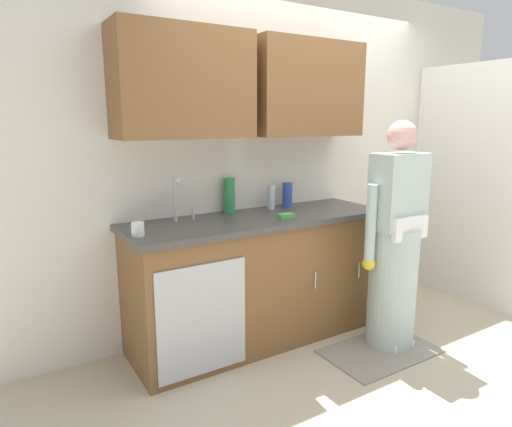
{
  "coord_description": "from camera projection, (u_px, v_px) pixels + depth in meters",
  "views": [
    {
      "loc": [
        -2.22,
        -1.97,
        1.61
      ],
      "look_at": [
        -0.67,
        0.55,
        1.0
      ],
      "focal_mm": 31.36,
      "sensor_mm": 36.0,
      "label": 1
    }
  ],
  "objects": [
    {
      "name": "sink",
      "position": [
        190.0,
        227.0,
        2.95
      ],
      "size": [
        0.5,
        0.36,
        0.35
      ],
      "color": "#B7BABF",
      "rests_on": "counter_cabinet"
    },
    {
      "name": "kitchen_wall_with_uppers",
      "position": [
        283.0,
        139.0,
        3.57
      ],
      "size": [
        4.8,
        0.44,
        2.7
      ],
      "color": "silver",
      "rests_on": "ground"
    },
    {
      "name": "floor_mat",
      "position": [
        380.0,
        351.0,
        3.18
      ],
      "size": [
        0.8,
        0.5,
        0.01
      ],
      "primitive_type": "cube",
      "color": "gray",
      "rests_on": "ground"
    },
    {
      "name": "counter_cabinet",
      "position": [
        258.0,
        281.0,
        3.31
      ],
      "size": [
        1.9,
        0.62,
        0.9
      ],
      "color": "brown",
      "rests_on": "ground"
    },
    {
      "name": "countertop",
      "position": [
        259.0,
        219.0,
        3.22
      ],
      "size": [
        1.96,
        0.66,
        0.04
      ],
      "primitive_type": "cube",
      "color": "#474442",
      "rests_on": "counter_cabinet"
    },
    {
      "name": "bottle_soap",
      "position": [
        229.0,
        195.0,
        3.33
      ],
      "size": [
        0.08,
        0.08,
        0.26
      ],
      "primitive_type": "cylinder",
      "color": "#2D8C4C",
      "rests_on": "countertop"
    },
    {
      "name": "person_at_sink",
      "position": [
        394.0,
        253.0,
        3.17
      ],
      "size": [
        0.55,
        0.34,
        1.62
      ],
      "color": "white",
      "rests_on": "ground"
    },
    {
      "name": "bottle_dish_liquid",
      "position": [
        287.0,
        195.0,
        3.57
      ],
      "size": [
        0.08,
        0.08,
        0.19
      ],
      "primitive_type": "cylinder",
      "color": "#334CB2",
      "rests_on": "countertop"
    },
    {
      "name": "ground_plane",
      "position": [
        379.0,
        357.0,
        3.11
      ],
      "size": [
        9.0,
        9.0,
        0.0
      ],
      "primitive_type": "plane",
      "color": "beige"
    },
    {
      "name": "closet_door_panel",
      "position": [
        467.0,
        186.0,
        3.97
      ],
      "size": [
        0.04,
        1.1,
        2.1
      ],
      "primitive_type": "cube",
      "rotation": [
        0.0,
        0.0,
        1.57
      ],
      "color": "silver",
      "rests_on": "ground"
    },
    {
      "name": "sponge",
      "position": [
        286.0,
        216.0,
        3.16
      ],
      "size": [
        0.11,
        0.07,
        0.03
      ],
      "primitive_type": "cube",
      "color": "#4CBF4C",
      "rests_on": "countertop"
    },
    {
      "name": "cup_by_sink",
      "position": [
        138.0,
        229.0,
        2.66
      ],
      "size": [
        0.08,
        0.08,
        0.08
      ],
      "primitive_type": "cylinder",
      "color": "white",
      "rests_on": "countertop"
    },
    {
      "name": "bottle_water_tall",
      "position": [
        271.0,
        197.0,
        3.47
      ],
      "size": [
        0.06,
        0.06,
        0.19
      ],
      "primitive_type": "cylinder",
      "color": "silver",
      "rests_on": "countertop"
    }
  ]
}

